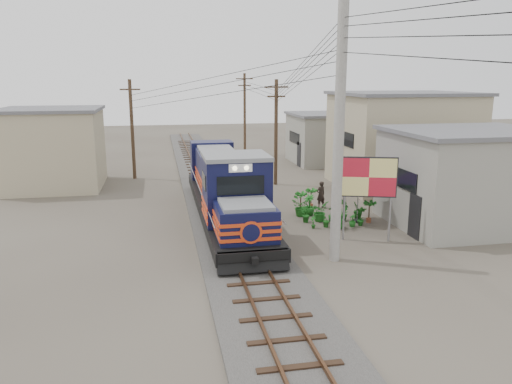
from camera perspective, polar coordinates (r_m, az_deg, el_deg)
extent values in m
plane|color=#473F35|center=(19.92, -1.18, -7.94)|extent=(120.00, 120.00, 0.00)
cube|color=#595651|center=(29.37, -4.53, -0.93)|extent=(3.60, 70.00, 0.16)
cube|color=#51331E|center=(29.27, -5.58, -0.63)|extent=(0.08, 70.00, 0.12)
cube|color=#51331E|center=(29.39, -3.50, -0.54)|extent=(0.08, 70.00, 0.12)
cube|color=black|center=(25.26, -3.49, -1.64)|extent=(2.76, 15.25, 0.52)
cube|color=black|center=(20.82, -1.73, -5.65)|extent=(2.10, 3.05, 0.62)
cube|color=black|center=(29.93, -4.70, 0.09)|extent=(2.10, 3.05, 0.62)
cube|color=black|center=(19.42, -1.20, -3.64)|extent=(2.27, 2.29, 1.43)
cube|color=black|center=(21.50, -2.30, 0.09)|extent=(2.71, 2.48, 2.95)
cube|color=slate|center=(21.21, -2.34, 4.11)|extent=(2.76, 2.60, 0.17)
cube|color=black|center=(20.18, -1.77, 0.77)|extent=(1.93, 0.06, 0.76)
cube|color=white|center=(20.03, -1.78, 2.76)|extent=(0.95, 0.06, 0.33)
cube|color=black|center=(27.31, -4.19, 2.02)|extent=(2.16, 9.34, 2.19)
cube|color=slate|center=(27.12, -4.23, 4.39)|extent=(1.93, 9.34, 0.17)
cube|color=red|center=(25.14, -3.51, -0.48)|extent=(2.80, 15.25, 0.13)
cube|color=red|center=(25.07, -3.52, 0.15)|extent=(2.80, 15.25, 0.13)
cube|color=red|center=(25.01, -3.53, 0.79)|extent=(2.80, 15.25, 0.13)
cylinder|color=#9E9B93|center=(19.16, 9.45, 6.48)|extent=(0.40, 0.40, 10.00)
cylinder|color=#4C3826|center=(33.43, 2.30, 6.75)|extent=(0.24, 0.24, 7.00)
cube|color=#4C3826|center=(33.24, 2.34, 11.90)|extent=(1.60, 0.10, 0.10)
cube|color=#4C3826|center=(33.26, 2.33, 10.86)|extent=(1.20, 0.10, 0.10)
cylinder|color=#4C3826|center=(47.14, -1.30, 8.86)|extent=(0.24, 0.24, 7.50)
cube|color=#4C3826|center=(47.02, -1.32, 12.82)|extent=(1.60, 0.10, 0.10)
cube|color=#4C3826|center=(47.02, -1.32, 12.09)|extent=(1.20, 0.10, 0.10)
cylinder|color=#4C3826|center=(36.56, -13.97, 6.91)|extent=(0.24, 0.24, 7.00)
cube|color=#4C3826|center=(36.39, -14.23, 11.61)|extent=(1.60, 0.10, 0.10)
cube|color=#4C3826|center=(36.41, -14.17, 10.67)|extent=(1.20, 0.10, 0.10)
cube|color=gray|center=(26.34, 23.04, 1.29)|extent=(7.00, 6.00, 4.50)
cube|color=slate|center=(26.01, 23.50, 6.37)|extent=(7.35, 6.30, 0.20)
cube|color=black|center=(24.51, 16.24, 1.55)|extent=(0.05, 3.00, 0.90)
cube|color=tan|center=(34.39, 16.23, 5.58)|extent=(8.00, 7.00, 6.00)
cube|color=slate|center=(34.16, 16.56, 10.74)|extent=(8.40, 7.35, 0.20)
cube|color=black|center=(32.72, 9.95, 6.08)|extent=(0.05, 3.50, 0.90)
cube|color=gray|center=(43.06, 8.30, 6.00)|extent=(6.00, 6.00, 4.00)
cube|color=slate|center=(42.86, 8.39, 8.79)|extent=(6.30, 6.30, 0.20)
cube|color=black|center=(42.14, 4.40, 6.23)|extent=(0.05, 3.00, 0.90)
cube|color=tan|center=(35.31, -22.17, 4.50)|extent=(6.00, 6.00, 5.00)
cube|color=slate|center=(35.07, -22.53, 8.70)|extent=(6.30, 6.30, 0.20)
cube|color=black|center=(35.99, -26.93, 4.60)|extent=(0.05, 3.00, 0.90)
cylinder|color=#99999E|center=(22.43, 10.02, -2.01)|extent=(0.10, 0.10, 2.77)
cylinder|color=#99999E|center=(22.66, 15.07, -2.11)|extent=(0.10, 0.10, 2.77)
cube|color=black|center=(22.19, 12.75, 1.68)|extent=(2.37, 0.84, 1.78)
cube|color=red|center=(22.17, 12.78, 1.66)|extent=(2.25, 0.77, 1.66)
cylinder|color=black|center=(25.70, 11.46, -3.24)|extent=(0.46, 0.46, 0.10)
cylinder|color=#99999E|center=(25.41, 11.57, -0.84)|extent=(0.05, 0.05, 2.32)
cone|color=#5F2B82|center=(25.18, 11.68, 1.61)|extent=(2.76, 2.76, 0.58)
imported|color=black|center=(27.93, 7.42, -0.30)|extent=(0.64, 0.52, 1.51)
imported|color=#1C641C|center=(24.18, 6.56, -3.43)|extent=(0.31, 0.39, 0.64)
imported|color=#1C641C|center=(24.42, 7.93, -3.22)|extent=(0.49, 0.45, 0.71)
imported|color=#1C641C|center=(24.34, 9.41, -2.94)|extent=(1.09, 1.01, 1.02)
imported|color=#1C641C|center=(24.75, 10.97, -3.22)|extent=(0.36, 0.36, 0.62)
imported|color=#1C641C|center=(24.96, 11.92, -2.68)|extent=(0.59, 0.46, 1.00)
imported|color=#1C641C|center=(25.13, 5.61, -2.56)|extent=(0.52, 0.45, 0.81)
imported|color=#1C641C|center=(25.39, 7.25, -2.21)|extent=(1.20, 1.21, 1.02)
imported|color=#1C641C|center=(25.46, 8.73, -2.51)|extent=(0.56, 0.56, 0.76)
imported|color=#1C641C|center=(25.61, 10.00, -2.03)|extent=(0.72, 0.70, 1.14)
imported|color=#1C641C|center=(25.93, 11.50, -2.07)|extent=(0.70, 0.68, 0.99)
imported|color=#1C641C|center=(26.17, 5.00, -1.69)|extent=(1.18, 1.13, 1.02)
imported|color=#1C641C|center=(26.35, 6.06, -1.50)|extent=(0.86, 0.86, 1.12)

